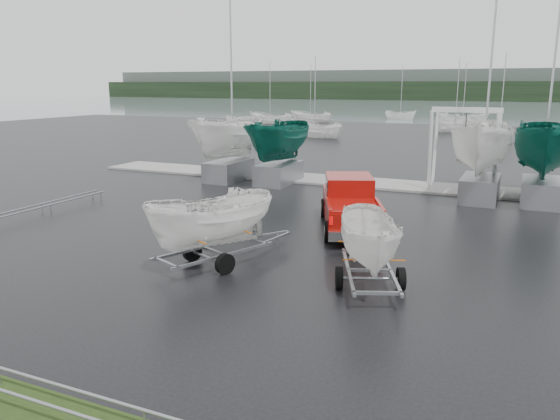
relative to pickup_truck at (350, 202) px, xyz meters
The scene contains 22 objects.
ground_plane 5.19m from the pickup_truck, 128.97° to the right, with size 120.00×120.00×0.00m, color black.
lake 96.09m from the pickup_truck, 91.91° to the left, with size 300.00×300.00×0.00m, color slate.
dock 9.63m from the pickup_truck, 109.55° to the left, with size 30.00×3.00×0.12m, color #979791.
treeline 166.08m from the pickup_truck, 91.11° to the left, with size 300.00×8.00×6.00m, color black.
far_hill 174.11m from the pickup_truck, 91.06° to the left, with size 300.00×6.00×10.00m, color #4C5651.
pickup_truck is the anchor object (origin of this frame).
trailer_hitched 6.40m from the pickup_truck, 68.20° to the right, with size 2.43×3.78×4.43m.
trailer_parked 6.65m from the pickup_truck, 111.04° to the right, with size 2.45×3.78×4.92m.
boat_hoist 9.68m from the pickup_truck, 71.49° to the left, with size 3.30×2.18×4.12m.
keelboat_0 11.90m from the pickup_truck, 142.42° to the left, with size 2.45×3.20×10.62m.
keelboat_1 9.87m from the pickup_truck, 130.46° to the left, with size 2.29×3.20×7.19m.
keelboat_2 8.71m from the pickup_truck, 60.13° to the left, with size 2.60×3.20×10.77m.
keelboat_3 10.33m from the pickup_truck, 48.14° to the left, with size 2.56×3.20×10.73m.
mast_rack_0 12.58m from the pickup_truck, 166.35° to the right, with size 0.56×6.50×0.06m.
mast_rack_2 13.50m from the pickup_truck, 86.63° to the right, with size 7.00×0.56×0.06m.
moored_boat_0 35.84m from the pickup_truck, 112.78° to the left, with size 3.46×3.43×11.42m.
moored_boat_1 45.49m from the pickup_truck, 92.07° to the left, with size 3.26×3.28×11.11m.
moored_boat_2 35.67m from the pickup_truck, 84.42° to the left, with size 2.73×2.78×11.13m.
moored_boat_4 57.80m from the pickup_truck, 112.56° to the left, with size 2.84×2.78×11.22m.
moored_boat_5 58.21m from the pickup_truck, 92.15° to the left, with size 2.78×2.72×11.36m.
moored_boat_6 53.34m from the pickup_truck, 118.41° to the left, with size 2.91×2.86×11.32m.
moored_boat_7 65.52m from the pickup_truck, 100.42° to the left, with size 2.96×2.94×10.86m.
Camera 1 is at (8.95, -15.19, 5.23)m, focal length 35.00 mm.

